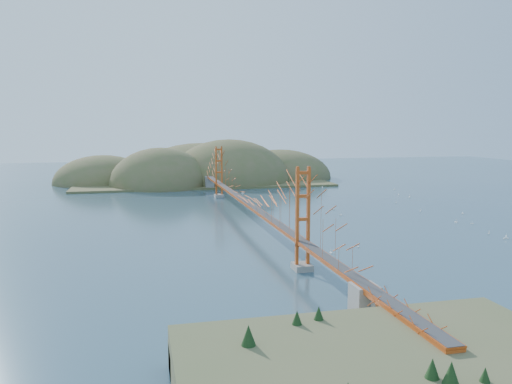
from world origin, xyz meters
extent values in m
plane|color=#325164|center=(0.00, 0.00, 0.00)|extent=(320.00, 320.00, 0.00)
cube|color=gray|center=(0.00, -30.00, 0.35)|extent=(2.00, 2.40, 0.70)
cube|color=gray|center=(0.00, 30.00, 0.35)|extent=(2.00, 2.40, 0.70)
cube|color=#BA4414|center=(0.00, 0.00, 3.30)|extent=(1.40, 92.00, 0.16)
cube|color=#BA4414|center=(0.00, 0.00, 3.10)|extent=(1.33, 92.00, 0.24)
cube|color=#38383A|center=(0.00, 0.00, 3.40)|extent=(1.19, 92.00, 0.03)
cube|color=gray|center=(0.00, -46.00, 1.65)|extent=(2.00, 2.20, 3.30)
cube|color=gray|center=(0.00, 46.00, 1.65)|extent=(2.20, 2.60, 3.30)
cube|color=#BA4414|center=(0.00, -52.00, 3.30)|extent=(1.40, 12.00, 0.16)
cube|color=#BA4414|center=(0.00, -52.00, 3.05)|extent=(1.33, 12.00, 0.30)
cube|color=gray|center=(0.00, -56.00, 1.47)|extent=(0.50, 0.70, 2.95)
cube|color=gray|center=(0.00, -53.00, 1.47)|extent=(0.50, 0.70, 2.95)
cube|color=gray|center=(0.00, -50.00, 1.47)|extent=(0.50, 0.70, 2.95)
cube|color=gray|center=(0.00, -48.00, 1.47)|extent=(0.50, 0.70, 2.95)
cube|color=#59544C|center=(0.00, -48.50, 0.12)|extent=(9.00, 6.00, 0.24)
cube|color=maroon|center=(0.40, -47.80, 0.61)|extent=(3.70, 2.30, 0.75)
cube|color=gray|center=(0.40, -47.80, 1.04)|extent=(3.70, 2.30, 0.10)
cylinder|color=white|center=(0.40, -47.80, 1.49)|extent=(0.03, 0.03, 1.00)
cube|color=#4A5530|center=(-4.00, -51.00, 0.90)|extent=(24.00, 3.00, 1.80)
cone|color=black|center=(-3.15, -52.95, 3.60)|extent=(0.84, 0.84, 1.20)
cone|color=black|center=(-4.46, -58.69, 3.31)|extent=(0.43, 0.43, 0.62)
cone|color=black|center=(-7.76, -57.03, 3.63)|extent=(0.89, 0.89, 1.27)
cone|color=black|center=(-3.40, -52.13, 3.39)|extent=(0.55, 0.55, 0.78)
cone|color=black|center=(-10.85, -53.58, 3.32)|extent=(0.45, 0.45, 0.65)
cube|color=brown|center=(0.00, 64.00, 0.25)|extent=(70.00, 40.00, 0.60)
ellipsoid|color=brown|center=(-12.00, 56.00, 0.00)|extent=(28.00, 28.00, 21.00)
ellipsoid|color=brown|center=(8.00, 62.00, 0.00)|extent=(36.00, 36.00, 25.00)
ellipsoid|color=brown|center=(26.00, 70.00, 0.00)|extent=(32.00, 32.00, 18.00)
ellipsoid|color=brown|center=(-28.00, 68.00, 0.00)|extent=(28.00, 28.00, 16.00)
ellipsoid|color=brown|center=(2.00, 78.00, 0.00)|extent=(44.00, 44.00, 22.00)
cube|color=white|center=(6.71, 35.70, 0.07)|extent=(0.66, 0.46, 0.11)
cylinder|color=white|center=(6.71, 35.70, 0.41)|extent=(0.02, 0.02, 0.69)
cube|color=white|center=(40.56, -2.00, 0.05)|extent=(0.51, 0.31, 0.09)
cylinder|color=white|center=(40.56, -2.00, 0.32)|extent=(0.01, 0.01, 0.53)
cube|color=white|center=(35.09, 12.76, 0.06)|extent=(0.47, 0.50, 0.09)
cylinder|color=white|center=(35.09, 12.76, 0.34)|extent=(0.02, 0.02, 0.57)
cube|color=white|center=(34.47, 2.31, 0.06)|extent=(0.45, 0.60, 0.11)
cylinder|color=white|center=(34.47, 2.31, 0.38)|extent=(0.02, 0.02, 0.63)
cube|color=white|center=(34.28, -9.07, 0.07)|extent=(0.28, 0.64, 0.11)
cylinder|color=white|center=(34.28, -9.07, 0.41)|extent=(0.02, 0.02, 0.68)
cube|color=white|center=(46.01, 33.36, 0.06)|extent=(0.62, 0.35, 0.11)
cylinder|color=white|center=(46.01, 33.36, 0.38)|extent=(0.02, 0.02, 0.64)
cube|color=white|center=(10.74, -21.50, 0.05)|extent=(0.30, 0.49, 0.09)
cylinder|color=white|center=(10.74, -21.50, 0.31)|extent=(0.01, 0.01, 0.51)
cube|color=white|center=(22.50, 32.69, 0.05)|extent=(0.49, 0.21, 0.09)
cylinder|color=white|center=(22.50, 32.69, 0.31)|extent=(0.01, 0.01, 0.51)
cube|color=white|center=(29.61, 42.00, 0.06)|extent=(0.32, 0.56, 0.10)
cylinder|color=white|center=(29.61, 42.00, 0.35)|extent=(0.02, 0.02, 0.58)
cube|color=white|center=(6.00, -23.64, 0.06)|extent=(0.24, 0.59, 0.10)
cylinder|color=white|center=(6.00, -23.64, 0.38)|extent=(0.02, 0.02, 0.63)
cube|color=white|center=(17.95, 1.69, 0.06)|extent=(0.43, 0.58, 0.10)
cylinder|color=white|center=(17.95, 1.69, 0.37)|extent=(0.02, 0.02, 0.62)
cube|color=white|center=(42.00, 24.19, 0.05)|extent=(0.50, 0.26, 0.09)
cylinder|color=white|center=(42.00, 24.19, 0.31)|extent=(0.01, 0.01, 0.52)
cube|color=white|center=(33.67, -21.64, 0.07)|extent=(0.65, 0.43, 0.11)
cylinder|color=white|center=(33.67, -21.64, 0.41)|extent=(0.02, 0.02, 0.68)
cube|color=white|center=(19.08, 7.97, 0.07)|extent=(0.62, 0.53, 0.11)
cylinder|color=white|center=(19.08, 7.97, 0.41)|extent=(0.02, 0.02, 0.68)
cube|color=white|center=(42.88, 20.69, 0.07)|extent=(0.29, 0.62, 0.11)
cylinder|color=white|center=(42.88, 20.69, 0.39)|extent=(0.02, 0.02, 0.65)
cube|color=white|center=(33.52, -18.19, 0.05)|extent=(0.50, 0.38, 0.09)
cylinder|color=white|center=(33.52, -18.19, 0.32)|extent=(0.01, 0.01, 0.53)
cube|color=white|center=(36.08, -10.77, 0.06)|extent=(0.44, 0.53, 0.10)
cylinder|color=white|center=(36.08, -10.77, 0.34)|extent=(0.02, 0.02, 0.57)
camera|label=1|loc=(-17.47, -81.98, 15.96)|focal=35.00mm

